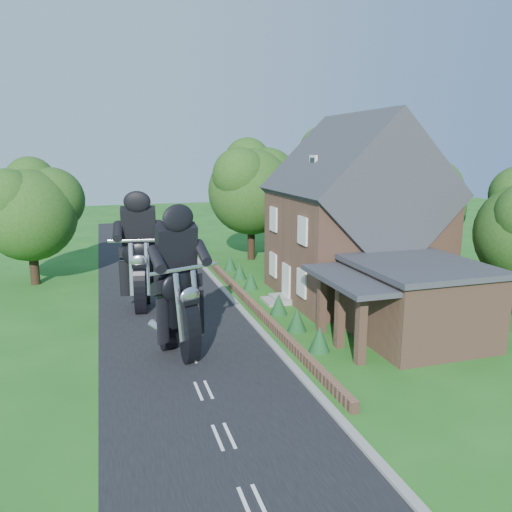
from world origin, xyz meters
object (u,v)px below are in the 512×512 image
object	(u,v)px
annex	(414,300)
motorcycle_lead	(179,335)
garden_wall	(254,307)
motorcycle_follow	(142,292)
house	(355,221)

from	to	relation	value
annex	motorcycle_lead	size ratio (longest dim) A/B	3.53
annex	motorcycle_lead	distance (m)	10.28
garden_wall	motorcycle_follow	world-z (taller)	motorcycle_follow
house	motorcycle_lead	distance (m)	12.74
garden_wall	motorcycle_lead	distance (m)	6.71
motorcycle_lead	annex	bearing A→B (deg)	153.03
garden_wall	motorcycle_follow	distance (m)	5.93
house	motorcycle_lead	bearing A→B (deg)	-151.80
garden_wall	house	distance (m)	7.52
house	garden_wall	bearing A→B (deg)	-170.83
motorcycle_lead	motorcycle_follow	bearing A→B (deg)	-103.44
house	motorcycle_follow	xyz separation A→B (m)	(-11.76, 0.91, -3.41)
garden_wall	motorcycle_lead	bearing A→B (deg)	-133.95
motorcycle_lead	motorcycle_follow	xyz separation A→B (m)	(-0.94, 6.71, 0.00)
annex	garden_wall	bearing A→B (deg)	133.84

